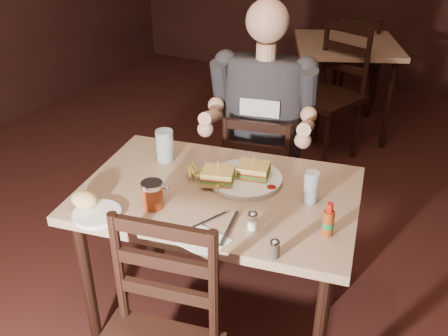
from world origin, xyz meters
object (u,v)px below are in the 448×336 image
at_px(main_table, 219,208).
at_px(dinner_plate, 245,180).
at_px(glass_left, 165,146).
at_px(syrup_dispenser, 153,195).
at_px(chair_far, 261,179).
at_px(glass_right, 311,187).
at_px(diner, 263,99).
at_px(bg_chair_far, 358,63).
at_px(bg_chair_near, 325,97).
at_px(side_plate, 97,215).
at_px(hot_sauce, 329,219).
at_px(bg_table, 346,53).

bearing_deg(main_table, dinner_plate, 58.86).
xyz_separation_m(glass_left, syrup_dispenser, (0.16, -0.34, -0.02)).
xyz_separation_m(chair_far, glass_left, (-0.24, -0.58, 0.42)).
relative_size(chair_far, glass_right, 6.45).
bearing_deg(glass_right, diner, 127.64).
xyz_separation_m(bg_chair_far, bg_chair_near, (0.00, -1.10, 0.06)).
distance_m(bg_chair_far, side_plate, 3.40).
relative_size(glass_right, syrup_dispenser, 1.22).
xyz_separation_m(diner, hot_sauce, (0.56, -0.75, -0.09)).
bearing_deg(main_table, glass_left, 159.29).
distance_m(dinner_plate, syrup_dispenser, 0.41).
height_order(glass_left, syrup_dispenser, glass_left).
relative_size(glass_left, glass_right, 1.11).
height_order(bg_table, chair_far, chair_far).
distance_m(hot_sauce, syrup_dispenser, 0.67).
bearing_deg(diner, side_plate, -114.34).
bearing_deg(main_table, hot_sauce, -11.03).
height_order(bg_chair_far, dinner_plate, bg_chair_far).
bearing_deg(glass_left, hot_sauce, -15.10).
bearing_deg(main_table, syrup_dispenser, -128.52).
height_order(diner, dinner_plate, diner).
bearing_deg(bg_table, hot_sauce, -77.56).
xyz_separation_m(main_table, bg_chair_near, (-0.08, 1.91, -0.18)).
distance_m(main_table, bg_chair_near, 1.92).
relative_size(bg_chair_near, glass_left, 6.80).
relative_size(dinner_plate, glass_left, 2.07).
distance_m(bg_table, bg_chair_near, 0.58).
bearing_deg(bg_table, bg_chair_far, 90.00).
bearing_deg(chair_far, glass_left, 56.52).
distance_m(chair_far, side_plate, 1.16).
bearing_deg(glass_left, glass_right, -3.34).
distance_m(main_table, bg_chair_far, 3.02).
distance_m(diner, glass_left, 0.59).
relative_size(bg_chair_near, dinner_plate, 3.28).
distance_m(bg_chair_far, glass_right, 2.98).
bearing_deg(dinner_plate, bg_chair_near, 94.74).
xyz_separation_m(bg_table, side_plate, (-0.25, -2.82, 0.10)).
height_order(glass_right, hot_sauce, same).
distance_m(bg_table, glass_right, 2.42).
relative_size(dinner_plate, syrup_dispenser, 2.80).
bearing_deg(bg_chair_far, glass_left, 82.28).
relative_size(bg_table, diner, 1.08).
xyz_separation_m(bg_chair_far, hot_sauce, (0.56, -3.10, 0.40)).
bearing_deg(side_plate, syrup_dispenser, 44.28).
height_order(main_table, hot_sauce, hot_sauce).
height_order(chair_far, glass_right, glass_right).
height_order(bg_chair_near, syrup_dispenser, bg_chair_near).
height_order(dinner_plate, hot_sauce, hot_sauce).
bearing_deg(dinner_plate, syrup_dispenser, -126.17).
bearing_deg(hot_sauce, main_table, 168.97).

